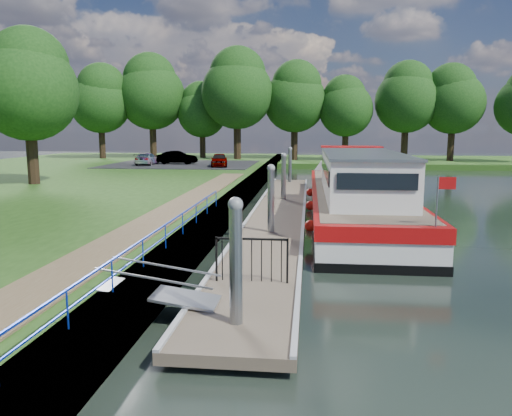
# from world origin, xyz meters

# --- Properties ---
(ground) EXTENTS (160.00, 160.00, 0.00)m
(ground) POSITION_xyz_m (0.00, 0.00, 0.00)
(ground) COLOR black
(ground) RESTS_ON ground
(bank_edge) EXTENTS (1.10, 90.00, 0.78)m
(bank_edge) POSITION_xyz_m (-2.55, 15.00, 0.39)
(bank_edge) COLOR #473D2D
(bank_edge) RESTS_ON ground
(far_bank) EXTENTS (60.00, 18.00, 0.60)m
(far_bank) POSITION_xyz_m (12.00, 52.00, 0.30)
(far_bank) COLOR #214614
(far_bank) RESTS_ON ground
(footpath) EXTENTS (1.60, 40.00, 0.05)m
(footpath) POSITION_xyz_m (-4.40, 8.00, 0.80)
(footpath) COLOR brown
(footpath) RESTS_ON riverbank
(carpark) EXTENTS (14.00, 12.00, 0.06)m
(carpark) POSITION_xyz_m (-11.00, 38.00, 0.81)
(carpark) COLOR black
(carpark) RESTS_ON riverbank
(blue_fence) EXTENTS (0.04, 18.04, 0.72)m
(blue_fence) POSITION_xyz_m (-2.75, 3.00, 1.31)
(blue_fence) COLOR #0C2DBF
(blue_fence) RESTS_ON riverbank
(pontoon) EXTENTS (2.50, 30.00, 0.56)m
(pontoon) POSITION_xyz_m (0.00, 13.00, 0.18)
(pontoon) COLOR brown
(pontoon) RESTS_ON ground
(mooring_piles) EXTENTS (0.30, 27.30, 3.55)m
(mooring_piles) POSITION_xyz_m (0.00, 13.00, 1.28)
(mooring_piles) COLOR gray
(mooring_piles) RESTS_ON ground
(gangway) EXTENTS (2.58, 1.00, 0.92)m
(gangway) POSITION_xyz_m (-1.85, 0.50, 0.63)
(gangway) COLOR #A5A8AD
(gangway) RESTS_ON ground
(gate_panel) EXTENTS (1.85, 0.05, 1.15)m
(gate_panel) POSITION_xyz_m (-0.00, 2.20, 1.15)
(gate_panel) COLOR black
(gate_panel) RESTS_ON ground
(barge) EXTENTS (4.36, 21.15, 4.78)m
(barge) POSITION_xyz_m (3.60, 14.97, 1.09)
(barge) COLOR black
(barge) RESTS_ON ground
(horizon_trees) EXTENTS (54.38, 10.03, 12.87)m
(horizon_trees) POSITION_xyz_m (-1.61, 48.68, 7.95)
(horizon_trees) COLOR #332316
(horizon_trees) RESTS_ON ground
(bank_tree_a) EXTENTS (6.12, 6.12, 9.72)m
(bank_tree_a) POSITION_xyz_m (-15.99, 20.08, 7.02)
(bank_tree_a) COLOR #332316
(bank_tree_a) RESTS_ON riverbank
(car_a) EXTENTS (1.98, 3.76, 1.22)m
(car_a) POSITION_xyz_m (-6.78, 35.01, 1.44)
(car_a) COLOR #999999
(car_a) RESTS_ON carpark
(car_b) EXTENTS (3.83, 1.34, 1.26)m
(car_b) POSITION_xyz_m (-11.44, 37.81, 1.47)
(car_b) COLOR #999999
(car_b) RESTS_ON carpark
(car_c) EXTENTS (1.75, 3.99, 1.14)m
(car_c) POSITION_xyz_m (-14.07, 36.55, 1.41)
(car_c) COLOR #999999
(car_c) RESTS_ON carpark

